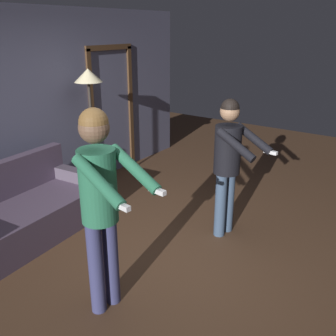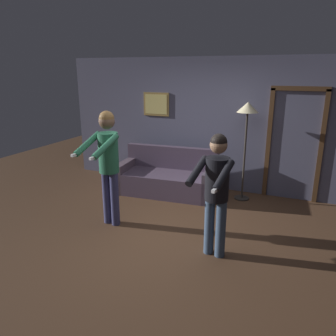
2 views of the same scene
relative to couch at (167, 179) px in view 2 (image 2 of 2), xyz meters
name	(u,v)px [view 2 (image 2 of 2)]	position (x,y,z in m)	size (l,w,h in m)	color
ground_plane	(168,233)	(0.69, -1.58, -0.28)	(12.00, 12.00, 0.00)	#513624
back_wall_assembly	(213,125)	(0.70, 0.67, 1.02)	(6.40, 0.10, 2.60)	#54556E
couch	(167,179)	(0.00, 0.00, 0.00)	(1.97, 1.01, 0.87)	#55455A
torchiere_lamp	(247,117)	(1.43, 0.25, 1.28)	(0.39, 0.39, 1.81)	#332D28
person_standing_left	(108,157)	(-0.26, -1.64, 0.81)	(0.50, 0.73, 1.78)	navy
person_standing_right	(216,186)	(1.48, -1.88, 0.69)	(0.49, 0.68, 1.62)	#3A4E6A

